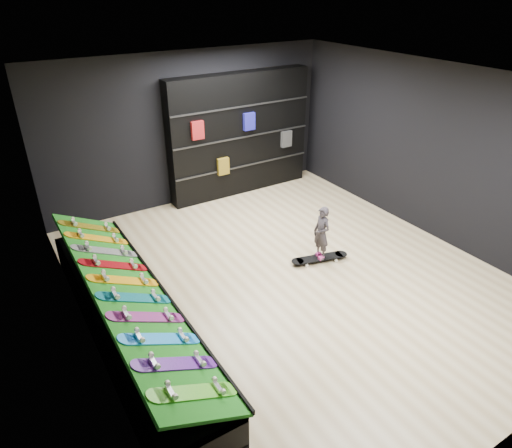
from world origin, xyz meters
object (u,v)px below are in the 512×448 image
child (321,243)px  floor_skateboard (319,259)px  display_rack (129,321)px  back_shelving (240,135)px

child → floor_skateboard: bearing=180.0°
display_rack → back_shelving: back_shelving is taller
back_shelving → floor_skateboard: (-0.36, -3.22, -1.22)m
floor_skateboard → child: (0.00, 0.00, 0.32)m
display_rack → child: (3.23, 0.10, 0.11)m
back_shelving → floor_skateboard: size_ratio=3.23×
back_shelving → display_rack: bearing=-137.2°
display_rack → child: bearing=1.8°
display_rack → child: 3.23m
display_rack → back_shelving: bearing=42.8°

